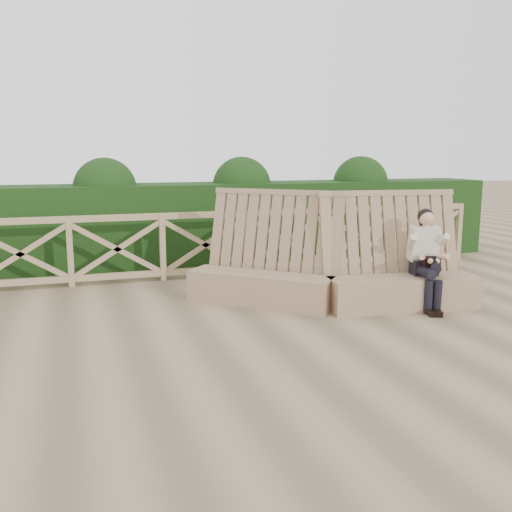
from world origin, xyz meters
name	(u,v)px	position (x,y,z in m)	size (l,w,h in m)	color
ground	(279,342)	(0.00, 0.00, 0.00)	(60.00, 60.00, 0.00)	brown
bench	(331,277)	(1.22, 1.25, 0.39)	(3.71, 2.22, 1.56)	#8B6C4F
woman	(426,255)	(2.38, 0.75, 0.71)	(0.46, 0.82, 1.32)	black
guardrail	(205,245)	(0.00, 3.50, 0.55)	(10.10, 0.09, 1.10)	#977E58
hedge	(190,224)	(0.00, 4.70, 0.75)	(12.00, 1.20, 1.50)	black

